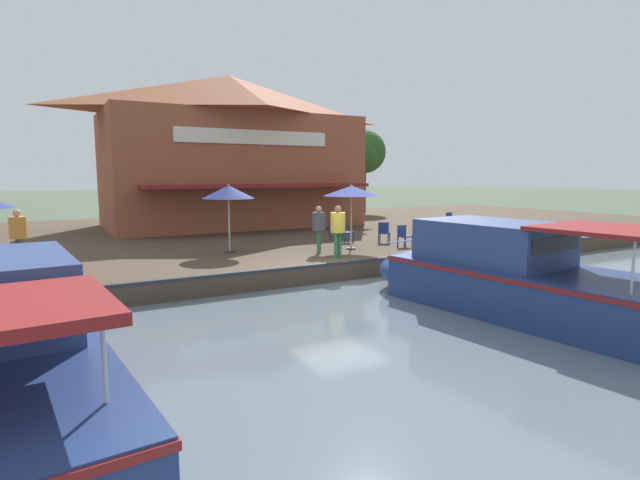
% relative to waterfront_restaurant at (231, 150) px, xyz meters
% --- Properties ---
extents(ground_plane, '(220.00, 220.00, 0.00)m').
position_rel_waterfront_restaurant_xyz_m(ground_plane, '(13.84, -1.36, -4.78)').
color(ground_plane, '#4C5B47').
extents(quay_deck, '(22.00, 56.00, 0.60)m').
position_rel_waterfront_restaurant_xyz_m(quay_deck, '(2.84, -1.36, -4.48)').
color(quay_deck, '#4C3D2D').
rests_on(quay_deck, ground).
extents(quay_edge_fender, '(0.20, 50.40, 0.10)m').
position_rel_waterfront_restaurant_xyz_m(quay_edge_fender, '(13.74, -1.36, -4.13)').
color(quay_edge_fender, '#2D2D33').
rests_on(quay_edge_fender, quay_deck).
extents(waterfront_restaurant, '(9.09, 13.87, 8.21)m').
position_rel_waterfront_restaurant_xyz_m(waterfront_restaurant, '(0.00, 0.00, 0.00)').
color(waterfront_restaurant, brown).
rests_on(waterfront_restaurant, quay_deck).
extents(patio_umbrella_back_row, '(1.90, 1.90, 2.49)m').
position_rel_waterfront_restaurant_xyz_m(patio_umbrella_back_row, '(9.64, -3.48, -1.98)').
color(patio_umbrella_back_row, '#B7B7B7').
rests_on(patio_umbrella_back_row, quay_deck).
extents(patio_umbrella_mid_patio_right, '(2.11, 2.11, 2.46)m').
position_rel_waterfront_restaurant_xyz_m(patio_umbrella_mid_patio_right, '(11.12, 0.83, -1.96)').
color(patio_umbrella_mid_patio_right, '#B7B7B7').
rests_on(patio_umbrella_mid_patio_right, quay_deck).
extents(cafe_chair_beside_entrance, '(0.59, 0.59, 0.85)m').
position_rel_waterfront_restaurant_xyz_m(cafe_chair_beside_entrance, '(10.26, 3.01, -3.70)').
color(cafe_chair_beside_entrance, navy).
rests_on(cafe_chair_beside_entrance, quay_deck).
extents(cafe_chair_facing_river, '(0.47, 0.47, 0.85)m').
position_rel_waterfront_restaurant_xyz_m(cafe_chair_facing_river, '(11.58, 3.01, -3.70)').
color(cafe_chair_facing_river, navy).
rests_on(cafe_chair_facing_river, quay_deck).
extents(cafe_chair_under_first_umbrella, '(0.51, 0.51, 0.85)m').
position_rel_waterfront_restaurant_xyz_m(cafe_chair_under_first_umbrella, '(8.23, 1.86, -3.70)').
color(cafe_chair_under_first_umbrella, navy).
rests_on(cafe_chair_under_first_umbrella, quay_deck).
extents(cafe_chair_far_corner_seat, '(0.59, 0.59, 0.85)m').
position_rel_waterfront_restaurant_xyz_m(cafe_chair_far_corner_seat, '(9.36, 1.68, -3.70)').
color(cafe_chair_far_corner_seat, navy).
rests_on(cafe_chair_far_corner_seat, quay_deck).
extents(cafe_chair_back_row_seat, '(0.59, 0.59, 0.85)m').
position_rel_waterfront_restaurant_xyz_m(cafe_chair_back_row_seat, '(12.11, 6.54, -3.70)').
color(cafe_chair_back_row_seat, navy).
rests_on(cafe_chair_back_row_seat, quay_deck).
extents(cafe_chair_mid_patio, '(0.49, 0.49, 0.85)m').
position_rel_waterfront_restaurant_xyz_m(cafe_chair_mid_patio, '(7.43, 9.46, -3.70)').
color(cafe_chair_mid_patio, navy).
rests_on(cafe_chair_mid_patio, quay_deck).
extents(person_at_quay_edge, '(0.48, 0.48, 1.71)m').
position_rel_waterfront_restaurant_xyz_m(person_at_quay_edge, '(11.30, -0.67, -3.11)').
color(person_at_quay_edge, '#337547').
rests_on(person_at_quay_edge, quay_deck).
extents(person_near_entrance, '(0.50, 0.50, 1.77)m').
position_rel_waterfront_restaurant_xyz_m(person_near_entrance, '(9.00, -10.08, -3.06)').
color(person_near_entrance, '#4C4C56').
rests_on(person_near_entrance, quay_deck).
extents(person_mid_patio, '(0.51, 0.51, 1.79)m').
position_rel_waterfront_restaurant_xyz_m(person_mid_patio, '(12.53, -0.61, -3.04)').
color(person_mid_patio, '#337547').
rests_on(person_mid_patio, quay_deck).
extents(motorboat_outer_channel, '(8.60, 3.75, 2.25)m').
position_rel_waterfront_restaurant_xyz_m(motorboat_outer_channel, '(18.47, 0.67, -3.87)').
color(motorboat_outer_channel, navy).
rests_on(motorboat_outer_channel, river_water).
extents(tree_behind_restaurant, '(3.38, 3.22, 6.16)m').
position_rel_waterfront_restaurant_xyz_m(tree_behind_restaurant, '(-4.48, 11.98, 0.27)').
color(tree_behind_restaurant, brown).
rests_on(tree_behind_restaurant, quay_deck).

